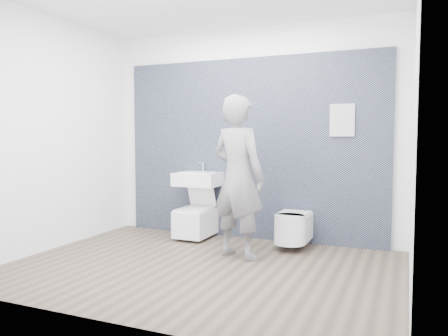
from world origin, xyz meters
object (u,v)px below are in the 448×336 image
at_px(washbasin, 198,179).
at_px(visitor, 238,177).
at_px(toilet_square, 196,221).
at_px(toilet_rounded, 292,228).

height_order(washbasin, visitor, visitor).
xyz_separation_m(washbasin, toilet_square, (-0.00, -0.07, -0.56)).
bearing_deg(washbasin, visitor, -39.68).
bearing_deg(toilet_rounded, toilet_square, 178.73).
bearing_deg(visitor, toilet_rounded, -112.14).
distance_m(washbasin, visitor, 1.11).
height_order(washbasin, toilet_rounded, washbasin).
relative_size(washbasin, toilet_square, 0.76).
xyz_separation_m(washbasin, visitor, (0.85, -0.71, 0.11)).
relative_size(washbasin, toilet_rounded, 0.92).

